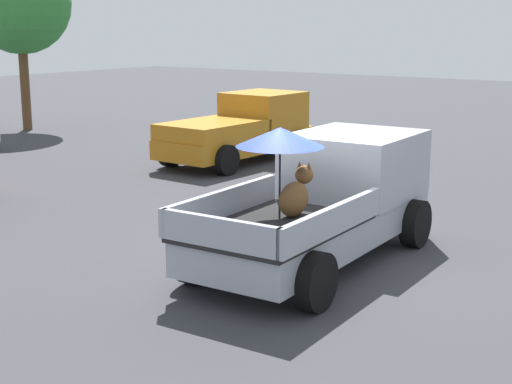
% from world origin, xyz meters
% --- Properties ---
extents(ground_plane, '(80.00, 80.00, 0.00)m').
position_xyz_m(ground_plane, '(0.00, 0.00, 0.00)').
color(ground_plane, '#38383D').
extents(pickup_truck_main, '(5.11, 2.39, 2.22)m').
position_xyz_m(pickup_truck_main, '(0.45, 0.02, 0.97)').
color(pickup_truck_main, black).
rests_on(pickup_truck_main, ground).
extents(pickup_truck_red, '(4.87, 2.32, 1.80)m').
position_xyz_m(pickup_truck_red, '(6.69, 6.28, 0.87)').
color(pickup_truck_red, black).
rests_on(pickup_truck_red, ground).
extents(tree_by_lot, '(3.47, 3.47, 6.09)m').
position_xyz_m(tree_by_lot, '(7.33, 16.10, 4.33)').
color(tree_by_lot, brown).
rests_on(tree_by_lot, ground).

